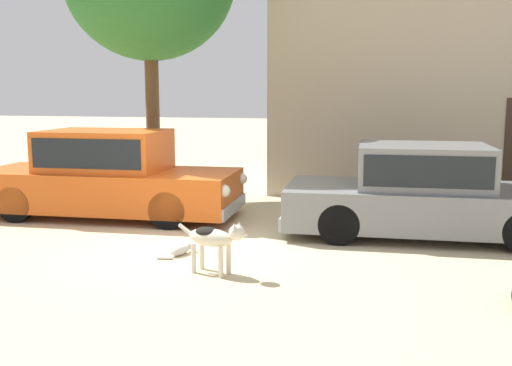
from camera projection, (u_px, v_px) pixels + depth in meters
ground_plane at (197, 243)px, 8.67m from camera, size 80.00×80.00×0.00m
parked_sedan_nearest at (108, 175)px, 10.43m from camera, size 4.77×1.89×1.55m
parked_sedan_second at (424, 191)px, 9.03m from camera, size 4.43×1.99×1.42m
stray_dog_spotted at (214, 238)px, 7.13m from camera, size 0.99×0.40×0.69m
stray_cat at (181, 250)px, 8.04m from camera, size 0.35×0.54×0.15m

